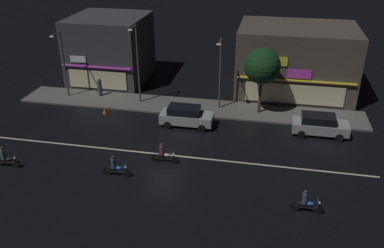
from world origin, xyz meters
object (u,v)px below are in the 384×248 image
object	(u,v)px
streetlamp_mid	(137,58)
streetlamp_east	(220,68)
motorcycle_trailing_far	(163,155)
streetlamp_west	(62,59)
parked_car_trailing	(320,125)
parked_car_near_kerb	(186,116)
motorcycle_lead	(306,203)
motorcycle_opposite_lane	(5,159)
motorcycle_following	(115,168)
pedestrian_on_sidewalk	(100,87)
traffic_cone	(105,111)

from	to	relation	value
streetlamp_mid	streetlamp_east	world-z (taller)	streetlamp_mid
streetlamp_mid	motorcycle_trailing_far	bearing A→B (deg)	-63.02
streetlamp_west	parked_car_trailing	distance (m)	23.32
streetlamp_mid	streetlamp_east	xyz separation A→B (m)	(7.37, 0.06, -0.43)
streetlamp_west	parked_car_near_kerb	world-z (taller)	streetlamp_west
motorcycle_lead	motorcycle_opposite_lane	size ratio (longest dim) A/B	1.00
streetlamp_mid	parked_car_near_kerb	world-z (taller)	streetlamp_mid
parked_car_trailing	motorcycle_following	bearing A→B (deg)	32.53
streetlamp_west	streetlamp_mid	xyz separation A→B (m)	(7.18, 0.03, 0.47)
motorcycle_lead	motorcycle_trailing_far	xyz separation A→B (m)	(-9.47, 3.63, 0.00)
pedestrian_on_sidewalk	motorcycle_opposite_lane	xyz separation A→B (m)	(-1.48, -12.93, -0.33)
pedestrian_on_sidewalk	motorcycle_trailing_far	xyz separation A→B (m)	(8.99, -10.29, -0.33)
motorcycle_lead	traffic_cone	world-z (taller)	motorcycle_lead
streetlamp_west	motorcycle_lead	world-z (taller)	streetlamp_west
parked_car_near_kerb	motorcycle_opposite_lane	distance (m)	13.82
streetlamp_mid	traffic_cone	bearing A→B (deg)	-131.09
parked_car_trailing	streetlamp_mid	bearing A→B (deg)	-10.79
pedestrian_on_sidewalk	streetlamp_east	bearing A→B (deg)	52.49
motorcycle_following	pedestrian_on_sidewalk	bearing A→B (deg)	-69.58
motorcycle_lead	motorcycle_opposite_lane	bearing A→B (deg)	-1.79
streetlamp_east	motorcycle_trailing_far	distance (m)	10.39
streetlamp_east	traffic_cone	size ratio (longest dim) A/B	11.50
motorcycle_opposite_lane	traffic_cone	distance (m)	10.01
parked_car_trailing	motorcycle_opposite_lane	world-z (taller)	parked_car_trailing
motorcycle_trailing_far	traffic_cone	size ratio (longest dim) A/B	3.45
streetlamp_mid	streetlamp_west	bearing A→B (deg)	-179.77
streetlamp_west	motorcycle_trailing_far	world-z (taller)	streetlamp_west
motorcycle_opposite_lane	motorcycle_trailing_far	distance (m)	10.80
streetlamp_east	traffic_cone	distance (m)	10.72
pedestrian_on_sidewalk	parked_car_near_kerb	size ratio (longest dim) A/B	0.42
motorcycle_lead	traffic_cone	size ratio (longest dim) A/B	3.45
motorcycle_following	motorcycle_lead	bearing A→B (deg)	167.14
streetlamp_east	parked_car_near_kerb	distance (m)	5.19
motorcycle_trailing_far	motorcycle_following	bearing A→B (deg)	42.39
motorcycle_following	motorcycle_opposite_lane	world-z (taller)	same
streetlamp_mid	motorcycle_lead	world-z (taller)	streetlamp_mid
motorcycle_trailing_far	streetlamp_west	bearing A→B (deg)	-35.60
streetlamp_mid	parked_car_trailing	distance (m)	16.42
motorcycle_following	traffic_cone	world-z (taller)	motorcycle_following
motorcycle_following	motorcycle_trailing_far	world-z (taller)	same
streetlamp_mid	motorcycle_following	xyz separation A→B (m)	(2.13, -11.70, -3.72)
streetlamp_west	pedestrian_on_sidewalk	world-z (taller)	streetlamp_west
parked_car_near_kerb	motorcycle_opposite_lane	world-z (taller)	parked_car_near_kerb
motorcycle_opposite_lane	traffic_cone	bearing A→B (deg)	-116.19
streetlamp_west	motorcycle_following	world-z (taller)	streetlamp_west
pedestrian_on_sidewalk	traffic_cone	bearing A→B (deg)	-5.89
streetlamp_mid	streetlamp_east	distance (m)	7.38
motorcycle_lead	parked_car_near_kerb	bearing A→B (deg)	-45.39
streetlamp_west	motorcycle_opposite_lane	distance (m)	12.59
streetlamp_mid	motorcycle_lead	distance (m)	19.73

